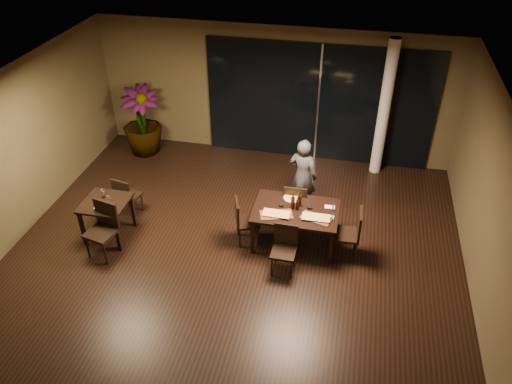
% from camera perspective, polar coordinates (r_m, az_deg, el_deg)
% --- Properties ---
extents(ground, '(8.00, 8.00, 0.00)m').
position_cam_1_polar(ground, '(8.83, -2.90, -8.15)').
color(ground, black).
rests_on(ground, ground).
extents(wall_back, '(8.00, 0.10, 3.00)m').
position_cam_1_polar(wall_back, '(11.36, 2.14, 11.35)').
color(wall_back, '#4D4329').
rests_on(wall_back, ground).
extents(wall_left, '(0.10, 8.00, 3.00)m').
position_cam_1_polar(wall_left, '(9.66, -27.14, 2.79)').
color(wall_left, '#4D4329').
rests_on(wall_left, ground).
extents(wall_right, '(0.10, 8.00, 3.00)m').
position_cam_1_polar(wall_right, '(8.00, 26.11, -3.65)').
color(wall_right, '#4D4329').
rests_on(wall_right, ground).
extents(ceiling, '(8.00, 8.00, 0.04)m').
position_cam_1_polar(ceiling, '(7.13, -3.61, 9.92)').
color(ceiling, white).
rests_on(ceiling, wall_back).
extents(window_panel, '(5.00, 0.06, 2.70)m').
position_cam_1_polar(window_panel, '(11.23, 7.14, 9.96)').
color(window_panel, black).
rests_on(window_panel, ground).
extents(column, '(0.24, 0.24, 3.00)m').
position_cam_1_polar(column, '(10.87, 14.45, 9.12)').
color(column, silver).
rests_on(column, ground).
extents(main_table, '(1.50, 1.00, 0.75)m').
position_cam_1_polar(main_table, '(8.85, 4.57, -2.42)').
color(main_table, black).
rests_on(main_table, ground).
extents(side_table, '(0.80, 0.80, 0.75)m').
position_cam_1_polar(side_table, '(9.44, -16.77, -1.72)').
color(side_table, black).
rests_on(side_table, ground).
extents(chair_main_far, '(0.44, 0.44, 0.93)m').
position_cam_1_polar(chair_main_far, '(9.37, 4.51, -1.24)').
color(chair_main_far, black).
rests_on(chair_main_far, ground).
extents(chair_main_near, '(0.41, 0.41, 0.87)m').
position_cam_1_polar(chair_main_near, '(8.44, 3.28, -6.19)').
color(chair_main_near, black).
rests_on(chair_main_near, ground).
extents(chair_main_left, '(0.53, 0.53, 0.90)m').
position_cam_1_polar(chair_main_left, '(8.97, -1.46, -3.11)').
color(chair_main_left, black).
rests_on(chair_main_left, ground).
extents(chair_main_right, '(0.46, 0.46, 0.97)m').
position_cam_1_polar(chair_main_right, '(8.79, 10.86, -4.45)').
color(chair_main_right, black).
rests_on(chair_main_right, ground).
extents(chair_side_far, '(0.47, 0.47, 0.86)m').
position_cam_1_polar(chair_side_far, '(9.93, -14.65, -0.33)').
color(chair_side_far, black).
rests_on(chair_side_far, ground).
extents(chair_side_near, '(0.57, 0.57, 1.03)m').
position_cam_1_polar(chair_side_near, '(9.09, -17.01, -3.75)').
color(chair_side_near, black).
rests_on(chair_side_near, ground).
extents(diner, '(0.60, 0.47, 1.56)m').
position_cam_1_polar(diner, '(9.67, 5.33, 1.86)').
color(diner, '#2E3033').
rests_on(diner, ground).
extents(potted_plant, '(1.14, 1.14, 1.61)m').
position_cam_1_polar(potted_plant, '(11.91, -12.94, 7.91)').
color(potted_plant, '#194B19').
rests_on(potted_plant, ground).
extents(pizza_board_left, '(0.62, 0.44, 0.01)m').
position_cam_1_polar(pizza_board_left, '(8.66, 2.33, -2.60)').
color(pizza_board_left, '#4B2C18').
rests_on(pizza_board_left, main_table).
extents(pizza_board_right, '(0.57, 0.40, 0.01)m').
position_cam_1_polar(pizza_board_right, '(8.63, 6.85, -3.00)').
color(pizza_board_right, '#3E2814').
rests_on(pizza_board_right, main_table).
extents(oblong_pizza_left, '(0.46, 0.21, 0.02)m').
position_cam_1_polar(oblong_pizza_left, '(8.65, 2.34, -2.51)').
color(oblong_pizza_left, maroon).
rests_on(oblong_pizza_left, pizza_board_left).
extents(oblong_pizza_right, '(0.46, 0.22, 0.02)m').
position_cam_1_polar(oblong_pizza_right, '(8.62, 6.86, -2.91)').
color(oblong_pizza_right, '#69090B').
rests_on(oblong_pizza_right, pizza_board_right).
extents(round_pizza, '(0.31, 0.31, 0.01)m').
position_cam_1_polar(round_pizza, '(9.08, 4.16, -0.70)').
color(round_pizza, red).
rests_on(round_pizza, main_table).
extents(bottle_a, '(0.07, 0.07, 0.32)m').
position_cam_1_polar(bottle_a, '(8.74, 4.24, -1.04)').
color(bottle_a, black).
rests_on(bottle_a, main_table).
extents(bottle_b, '(0.06, 0.06, 0.27)m').
position_cam_1_polar(bottle_b, '(8.74, 4.76, -1.30)').
color(bottle_b, black).
rests_on(bottle_b, main_table).
extents(bottle_c, '(0.07, 0.07, 0.31)m').
position_cam_1_polar(bottle_c, '(8.82, 5.01, -0.77)').
color(bottle_c, black).
rests_on(bottle_c, main_table).
extents(tumbler_left, '(0.08, 0.08, 0.10)m').
position_cam_1_polar(tumbler_left, '(8.85, 2.96, -1.39)').
color(tumbler_left, white).
rests_on(tumbler_left, main_table).
extents(tumbler_right, '(0.08, 0.08, 0.10)m').
position_cam_1_polar(tumbler_right, '(8.83, 6.16, -1.63)').
color(tumbler_right, white).
rests_on(tumbler_right, main_table).
extents(napkin_near, '(0.19, 0.11, 0.01)m').
position_cam_1_polar(napkin_near, '(8.69, 8.30, -2.82)').
color(napkin_near, white).
rests_on(napkin_near, main_table).
extents(napkin_far, '(0.19, 0.11, 0.01)m').
position_cam_1_polar(napkin_far, '(8.93, 8.43, -1.72)').
color(napkin_far, white).
rests_on(napkin_far, main_table).
extents(wine_glass_a, '(0.08, 0.08, 0.17)m').
position_cam_1_polar(wine_glass_a, '(9.45, -17.10, -0.18)').
color(wine_glass_a, white).
rests_on(wine_glass_a, side_table).
extents(wine_glass_b, '(0.08, 0.08, 0.19)m').
position_cam_1_polar(wine_glass_b, '(9.23, -16.44, -0.92)').
color(wine_glass_b, white).
rests_on(wine_glass_b, side_table).
extents(side_napkin, '(0.21, 0.17, 0.01)m').
position_cam_1_polar(side_napkin, '(9.21, -17.47, -1.84)').
color(side_napkin, white).
rests_on(side_napkin, side_table).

